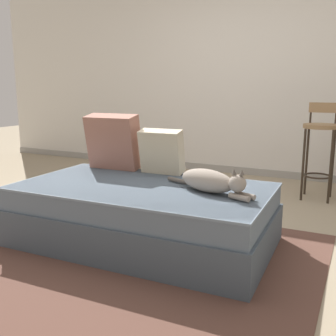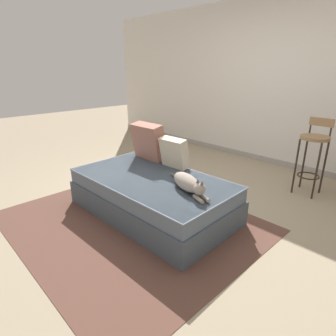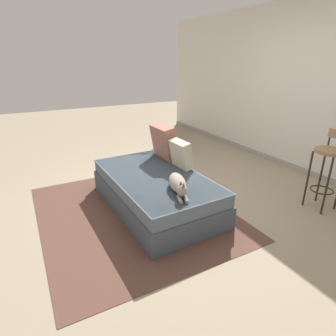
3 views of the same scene
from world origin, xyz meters
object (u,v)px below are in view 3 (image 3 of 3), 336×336
couch (155,190)px  bar_stool_near_window (329,161)px  cat (178,184)px  throw_pillow_corner (164,142)px  throw_pillow_middle (181,154)px

couch → bar_stool_near_window: size_ratio=1.90×
cat → bar_stool_near_window: bar_stool_near_window is taller
cat → couch: bearing=-176.3°
throw_pillow_corner → throw_pillow_middle: (0.45, 0.01, -0.05)m
couch → cat: bearing=3.7°
throw_pillow_corner → throw_pillow_middle: size_ratio=1.30×
throw_pillow_corner → throw_pillow_middle: throw_pillow_corner is taller
couch → throw_pillow_middle: throw_pillow_middle is taller
couch → throw_pillow_corner: 0.78m
throw_pillow_middle → cat: (0.56, -0.37, -0.10)m
throw_pillow_corner → throw_pillow_middle: 0.45m
cat → throw_pillow_corner: bearing=160.5°
couch → cat: cat is taller
couch → throw_pillow_middle: size_ratio=5.09×
throw_pillow_corner → bar_stool_near_window: bearing=43.5°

